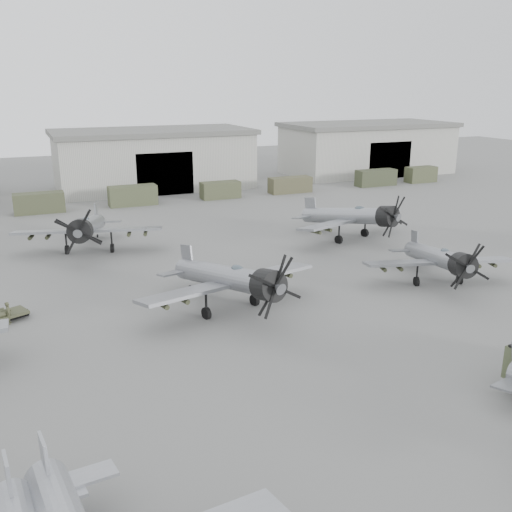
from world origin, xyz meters
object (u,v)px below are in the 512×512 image
at_px(aircraft_mid_2, 441,259).
at_px(aircraft_far_1, 354,216).
at_px(aircraft_mid_1, 232,279).
at_px(aircraft_far_0, 88,228).
at_px(ground_crew, 9,313).

bearing_deg(aircraft_mid_2, aircraft_far_1, 101.66).
relative_size(aircraft_mid_1, aircraft_mid_2, 1.14).
xyz_separation_m(aircraft_far_0, ground_crew, (-7.08, -14.63, -1.72)).
distance_m(aircraft_far_1, ground_crew, 33.57).
relative_size(aircraft_mid_1, ground_crew, 8.86).
height_order(aircraft_mid_1, aircraft_far_0, aircraft_far_0).
distance_m(aircraft_mid_2, aircraft_far_0, 31.21).
height_order(aircraft_far_0, ground_crew, aircraft_far_0).
height_order(aircraft_mid_1, aircraft_mid_2, aircraft_mid_1).
bearing_deg(aircraft_mid_1, aircraft_far_0, 97.28).
distance_m(aircraft_mid_1, aircraft_far_0, 19.95).
bearing_deg(aircraft_mid_2, aircraft_mid_1, -167.91).
xyz_separation_m(aircraft_mid_2, aircraft_far_1, (1.10, 14.16, 0.30)).
height_order(aircraft_mid_2, aircraft_far_1, aircraft_far_1).
bearing_deg(aircraft_mid_1, aircraft_mid_2, -17.83).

